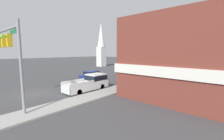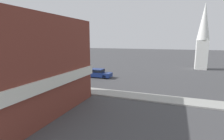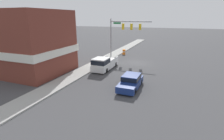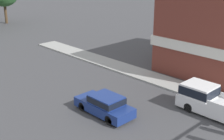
# 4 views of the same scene
# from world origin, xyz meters

# --- Properties ---
(ground_plane) EXTENTS (200.00, 200.00, 0.00)m
(ground_plane) POSITION_xyz_m (0.00, 0.00, 0.00)
(ground_plane) COLOR #424244
(sidewalk_curb) EXTENTS (2.40, 60.00, 0.14)m
(sidewalk_curb) POSITION_xyz_m (5.70, 0.00, 0.07)
(sidewalk_curb) COLOR #9E9E99
(sidewalk_curb) RESTS_ON ground
(near_signal_assembly) EXTENTS (7.37, 0.49, 7.01)m
(near_signal_assembly) POSITION_xyz_m (3.00, -2.63, 5.16)
(near_signal_assembly) COLOR gray
(near_signal_assembly) RESTS_ON ground
(car_lead) EXTENTS (1.82, 4.45, 1.44)m
(car_lead) POSITION_xyz_m (-2.08, 10.58, 0.75)
(car_lead) COLOR black
(car_lead) RESTS_ON ground
(pickup_truck_parked) EXTENTS (2.00, 5.66, 1.90)m
(pickup_truck_parked) POSITION_xyz_m (3.30, 5.56, 0.93)
(pickup_truck_parked) COLOR black
(pickup_truck_parked) RESTS_ON ground
(corner_brick_building) EXTENTS (11.99, 8.67, 8.14)m
(corner_brick_building) POSITION_xyz_m (13.25, 9.95, 3.96)
(corner_brick_building) COLOR brown
(corner_brick_building) RESTS_ON ground
(church_steeple) EXTENTS (2.49, 2.49, 13.86)m
(church_steeple) POSITION_xyz_m (-17.41, 27.78, 7.25)
(church_steeple) COLOR white
(church_steeple) RESTS_ON ground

